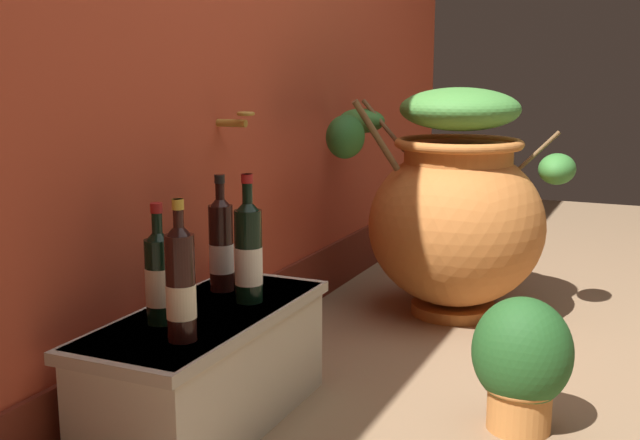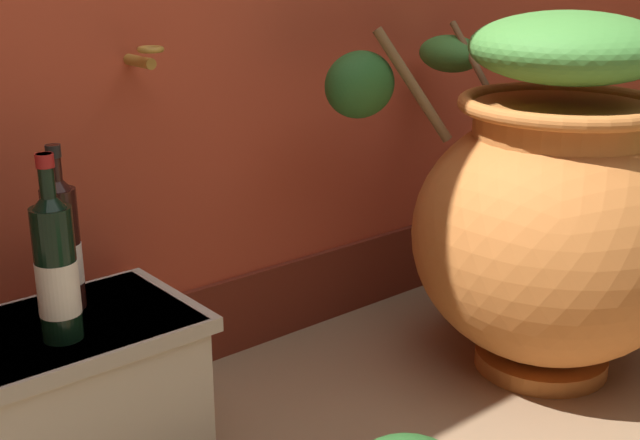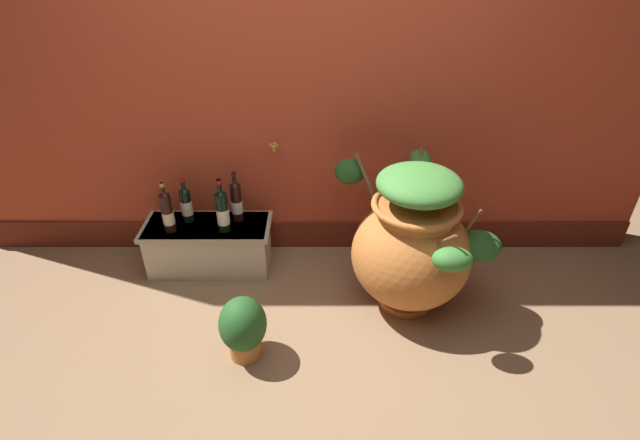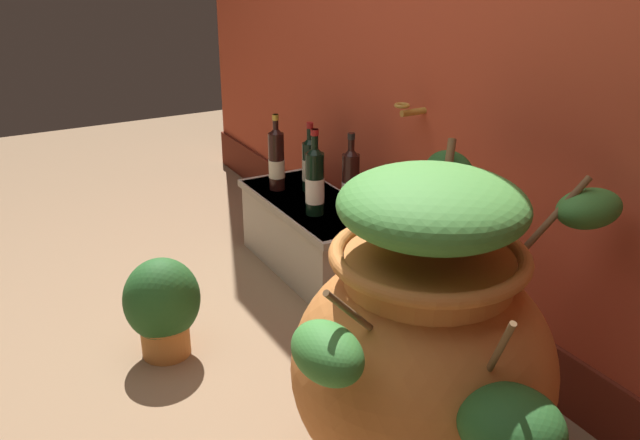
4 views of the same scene
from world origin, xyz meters
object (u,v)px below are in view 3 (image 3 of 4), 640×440
terracotta_urn (413,244)px  potted_shrub (244,328)px  wine_bottle_left (223,210)px  wine_bottle_back (187,204)px  wine_bottle_right (237,201)px  wine_bottle_middle (168,211)px

terracotta_urn → potted_shrub: terracotta_urn is taller
wine_bottle_left → wine_bottle_back: size_ratio=1.15×
terracotta_urn → potted_shrub: bearing=-155.4°
potted_shrub → wine_bottle_back: bearing=118.8°
wine_bottle_right → wine_bottle_back: wine_bottle_right is taller
terracotta_urn → wine_bottle_left: (-1.11, 0.28, 0.05)m
wine_bottle_middle → wine_bottle_back: size_ratio=1.10×
wine_bottle_left → wine_bottle_back: 0.27m
wine_bottle_middle → wine_bottle_back: wine_bottle_middle is taller
wine_bottle_middle → potted_shrub: size_ratio=0.92×
wine_bottle_left → potted_shrub: bearing=-74.2°
terracotta_urn → wine_bottle_middle: size_ratio=2.81×
wine_bottle_left → wine_bottle_right: bearing=62.3°
terracotta_urn → wine_bottle_middle: (-1.44, 0.28, 0.04)m
wine_bottle_left → wine_bottle_middle: (-0.33, -0.01, -0.00)m
wine_bottle_middle → wine_bottle_right: size_ratio=1.00×
wine_bottle_back → potted_shrub: size_ratio=0.84×
wine_bottle_back → terracotta_urn: bearing=-16.3°
wine_bottle_right → wine_bottle_left: bearing=-117.7°
terracotta_urn → wine_bottle_left: 1.14m
wine_bottle_right → wine_bottle_back: bearing=-177.6°
terracotta_urn → wine_bottle_back: terracotta_urn is taller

